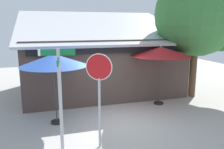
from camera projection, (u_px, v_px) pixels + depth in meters
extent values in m
cube|color=#ADA8A0|center=(118.00, 124.00, 8.74)|extent=(28.00, 28.00, 0.10)
cube|color=#473833|center=(100.00, 64.00, 12.92)|extent=(7.88, 5.32, 2.96)
cube|color=silver|center=(100.00, 26.00, 12.35)|extent=(8.38, 5.82, 1.77)
cube|color=black|center=(114.00, 48.00, 10.14)|extent=(7.28, 0.16, 0.44)
cylinder|color=#A8AAB2|center=(61.00, 107.00, 6.03)|extent=(0.09, 0.09, 3.02)
cube|color=#116B38|center=(58.00, 52.00, 5.74)|extent=(0.84, 0.14, 0.16)
cube|color=#116B38|center=(58.00, 61.00, 5.78)|extent=(0.14, 0.84, 0.16)
cube|color=white|center=(39.00, 53.00, 5.67)|extent=(0.06, 0.04, 0.16)
cylinder|color=#A8AAB2|center=(99.00, 114.00, 6.77)|extent=(0.07, 0.07, 2.11)
cylinder|color=white|center=(99.00, 67.00, 6.49)|extent=(0.69, 0.36, 0.77)
cylinder|color=red|center=(99.00, 67.00, 6.49)|extent=(0.65, 0.35, 0.72)
cylinder|color=black|center=(57.00, 122.00, 8.70)|extent=(0.44, 0.44, 0.08)
cylinder|color=#333335|center=(56.00, 94.00, 8.48)|extent=(0.05, 0.05, 2.22)
cone|color=#2D56B7|center=(54.00, 60.00, 8.22)|extent=(2.39, 2.39, 0.43)
sphere|color=silver|center=(53.00, 53.00, 8.17)|extent=(0.08, 0.08, 0.08)
cylinder|color=black|center=(159.00, 103.00, 10.83)|extent=(0.44, 0.44, 0.08)
cylinder|color=#333335|center=(160.00, 80.00, 10.60)|extent=(0.05, 0.05, 2.29)
cone|color=#B21E23|center=(161.00, 51.00, 10.34)|extent=(2.67, 2.67, 0.41)
sphere|color=silver|center=(161.00, 46.00, 10.29)|extent=(0.08, 0.08, 0.08)
cylinder|color=brown|center=(193.00, 71.00, 11.78)|extent=(0.35, 0.35, 2.59)
sphere|color=#387538|center=(197.00, 14.00, 11.20)|extent=(4.08, 4.08, 4.08)
sphere|color=#28602D|center=(223.00, 23.00, 11.12)|extent=(2.75, 2.75, 2.75)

